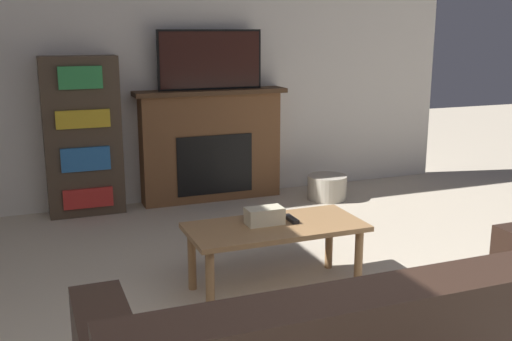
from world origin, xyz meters
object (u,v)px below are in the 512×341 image
Objects in this scene: fireplace at (211,145)px; tv at (210,60)px; coffee_table at (275,234)px; storage_basket at (327,187)px; bookshelf at (83,137)px.

tv is at bearing -90.00° from fireplace.
fireplace is 2.06m from coffee_table.
coffee_table is 2.07m from storage_basket.
tv is 0.90× the size of coffee_table.
tv is 1.28m from bookshelf.
fireplace is 3.79× the size of storage_basket.
fireplace is 1.46× the size of tv.
storage_basket is (0.99, -0.37, -1.16)m from tv.
storage_basket is at bearing -21.34° from fireplace.
coffee_table is at bearing -96.64° from tv.
tv is 2.60× the size of storage_basket.
tv reaches higher than fireplace.
tv reaches higher than bookshelf.
tv is at bearing 83.36° from coffee_table.
bookshelf reaches higher than coffee_table.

